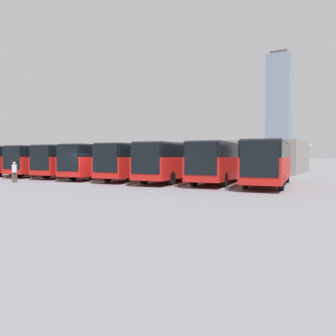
% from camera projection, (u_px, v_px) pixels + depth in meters
% --- Properties ---
extents(ground_plane, '(600.00, 600.00, 0.00)m').
position_uv_depth(ground_plane, '(81.00, 183.00, 27.23)').
color(ground_plane, slate).
extents(bus_0, '(3.89, 11.34, 3.31)m').
position_uv_depth(bus_0, '(269.00, 161.00, 24.72)').
color(bus_0, red).
rests_on(bus_0, ground_plane).
extents(curb_divider_0, '(0.94, 5.90, 0.15)m').
position_uv_depth(curb_divider_0, '(236.00, 185.00, 24.36)').
color(curb_divider_0, '#9E9E99').
rests_on(curb_divider_0, ground_plane).
extents(bus_1, '(3.89, 11.34, 3.31)m').
position_uv_depth(bus_1, '(220.00, 161.00, 27.10)').
color(bus_1, red).
rests_on(bus_1, ground_plane).
extents(curb_divider_1, '(0.94, 5.90, 0.15)m').
position_uv_depth(curb_divider_1, '(190.00, 183.00, 26.74)').
color(curb_divider_1, '#9E9E99').
rests_on(curb_divider_1, ground_plane).
extents(bus_2, '(3.89, 11.34, 3.31)m').
position_uv_depth(bus_2, '(174.00, 161.00, 28.54)').
color(bus_2, red).
rests_on(bus_2, ground_plane).
extents(curb_divider_2, '(0.94, 5.90, 0.15)m').
position_uv_depth(curb_divider_2, '(144.00, 181.00, 28.19)').
color(curb_divider_2, '#9E9E99').
rests_on(curb_divider_2, ground_plane).
extents(bus_3, '(3.89, 11.34, 3.31)m').
position_uv_depth(bus_3, '(138.00, 160.00, 30.84)').
color(bus_3, red).
rests_on(bus_3, ground_plane).
extents(curb_divider_3, '(0.94, 5.90, 0.15)m').
position_uv_depth(curb_divider_3, '(110.00, 179.00, 30.48)').
color(curb_divider_3, '#9E9E99').
rests_on(curb_divider_3, ground_plane).
extents(bus_4, '(3.89, 11.34, 3.31)m').
position_uv_depth(bus_4, '(104.00, 160.00, 32.76)').
color(bus_4, red).
rests_on(bus_4, ground_plane).
extents(curb_divider_4, '(0.94, 5.90, 0.15)m').
position_uv_depth(curb_divider_4, '(78.00, 178.00, 32.40)').
color(curb_divider_4, '#9E9E99').
rests_on(curb_divider_4, ground_plane).
extents(bus_5, '(3.89, 11.34, 3.31)m').
position_uv_depth(bus_5, '(78.00, 160.00, 35.11)').
color(bus_5, red).
rests_on(bus_5, ground_plane).
extents(curb_divider_5, '(0.94, 5.90, 0.15)m').
position_uv_depth(curb_divider_5, '(53.00, 176.00, 34.75)').
color(curb_divider_5, '#9E9E99').
rests_on(curb_divider_5, ground_plane).
extents(bus_6, '(3.89, 11.34, 3.31)m').
position_uv_depth(bus_6, '(52.00, 160.00, 37.08)').
color(bus_6, red).
rests_on(bus_6, ground_plane).
extents(curb_divider_6, '(0.94, 5.90, 0.15)m').
position_uv_depth(curb_divider_6, '(28.00, 175.00, 36.72)').
color(curb_divider_6, '#9E9E99').
rests_on(curb_divider_6, ground_plane).
extents(bus_7, '(3.89, 11.34, 3.31)m').
position_uv_depth(bus_7, '(30.00, 159.00, 39.24)').
color(bus_7, red).
rests_on(bus_7, ground_plane).
extents(pedestrian, '(0.53, 0.53, 1.75)m').
position_uv_depth(pedestrian, '(14.00, 171.00, 27.69)').
color(pedestrian, brown).
rests_on(pedestrian, ground_plane).
extents(station_building, '(27.95, 15.62, 4.19)m').
position_uv_depth(station_building, '(205.00, 157.00, 49.53)').
color(station_building, gray).
rests_on(station_building, ground_plane).
extents(office_tower, '(15.55, 15.55, 74.54)m').
position_uv_depth(office_tower, '(279.00, 107.00, 228.88)').
color(office_tower, '#7F8EA3').
rests_on(office_tower, ground_plane).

